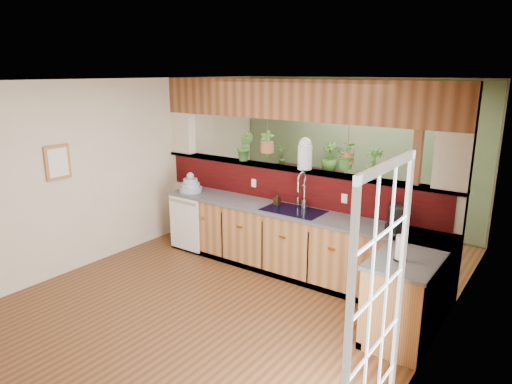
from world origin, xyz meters
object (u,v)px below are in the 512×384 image
Objects in this scene: soap_dispenser at (277,199)px; glass_jar at (305,154)px; faucet at (302,189)px; coffee_maker at (395,219)px; shelving_console at (306,192)px; dish_stack at (191,186)px; paper_towel at (401,248)px.

glass_jar is at bearing 47.11° from soap_dispenser.
faucet is 1.33m from coffee_maker.
soap_dispenser is 0.13× the size of shelving_console.
paper_towel is (3.50, -0.74, 0.03)m from dish_stack.
coffee_maker is at bearing -14.50° from glass_jar.
faucet is at bearing -55.76° from shelving_console.
shelving_console is (0.72, 2.35, -0.49)m from dish_stack.
shelving_console is at bearing 73.03° from dish_stack.
paper_towel is at bearing -91.28° from coffee_maker.
glass_jar is at bearing -55.38° from shelving_console.
faucet is 1.93m from paper_towel.
faucet is 2.49m from shelving_console.
dish_stack is 1.48m from soap_dispenser.
dish_stack is 3.15m from coffee_maker.
coffee_maker is (1.68, -0.08, 0.05)m from soap_dispenser.
coffee_maker reaches higher than shelving_console.
dish_stack is 3.58m from paper_towel.
glass_jar is at bearing 114.35° from faucet.
dish_stack is 1.20× the size of coffee_maker.
soap_dispenser is at bearing -170.92° from faucet.
faucet reaches higher than coffee_maker.
soap_dispenser is 1.68m from coffee_maker.
shelving_console is (-2.78, 3.09, -0.52)m from paper_towel.
soap_dispenser is 2.22m from paper_towel.
soap_dispenser is at bearing -132.89° from glass_jar.
dish_stack is (-1.83, -0.23, -0.18)m from faucet.
dish_stack is 1.27× the size of paper_towel.
faucet is 1.48× the size of dish_stack.
paper_towel is at bearing -34.07° from glass_jar.
dish_stack is at bearing -172.86° from faucet.
dish_stack is at bearing -173.34° from soap_dispenser.
coffee_maker is 0.90m from paper_towel.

